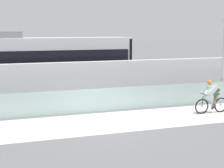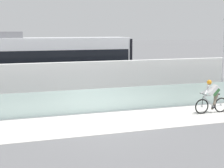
# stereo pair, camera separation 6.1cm
# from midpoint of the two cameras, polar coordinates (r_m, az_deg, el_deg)

# --- Properties ---
(ground_plane) EXTENTS (200.00, 200.00, 0.00)m
(ground_plane) POSITION_cam_midpoint_polar(r_m,az_deg,el_deg) (14.43, -1.61, -6.56)
(ground_plane) COLOR slate
(bike_path_deck) EXTENTS (32.00, 3.20, 0.01)m
(bike_path_deck) POSITION_cam_midpoint_polar(r_m,az_deg,el_deg) (14.43, -1.61, -6.54)
(bike_path_deck) COLOR silver
(bike_path_deck) RESTS_ON ground
(glass_parapet) EXTENTS (32.00, 0.05, 1.14)m
(glass_parapet) POSITION_cam_midpoint_polar(r_m,az_deg,el_deg) (16.02, -3.51, -2.88)
(glass_parapet) COLOR #ADC6C1
(glass_parapet) RESTS_ON ground
(concrete_barrier_wall) EXTENTS (32.00, 0.36, 2.27)m
(concrete_barrier_wall) POSITION_cam_midpoint_polar(r_m,az_deg,el_deg) (17.64, -5.01, 0.09)
(concrete_barrier_wall) COLOR silver
(concrete_barrier_wall) RESTS_ON ground
(tram_rail_near) EXTENTS (32.00, 0.08, 0.01)m
(tram_rail_near) POSITION_cam_midpoint_polar(r_m,az_deg,el_deg) (20.22, -6.58, -2.02)
(tram_rail_near) COLOR #595654
(tram_rail_near) RESTS_ON ground
(tram_rail_far) EXTENTS (32.00, 0.08, 0.01)m
(tram_rail_far) POSITION_cam_midpoint_polar(r_m,az_deg,el_deg) (21.61, -7.35, -1.31)
(tram_rail_far) COLOR #595654
(tram_rail_far) RESTS_ON ground
(tram) EXTENTS (11.06, 2.54, 3.81)m
(tram) POSITION_cam_midpoint_polar(r_m,az_deg,el_deg) (20.35, -12.74, 3.26)
(tram) COLOR silver
(tram) RESTS_ON ground
(cyclist_on_bike) EXTENTS (1.77, 0.58, 1.61)m
(cyclist_on_bike) POSITION_cam_midpoint_polar(r_m,az_deg,el_deg) (16.54, 16.48, -2.11)
(cyclist_on_bike) COLOR black
(cyclist_on_bike) RESTS_ON ground
(lamp_post_antenna) EXTENTS (0.28, 0.28, 5.20)m
(lamp_post_antenna) POSITION_cam_midpoint_polar(r_m,az_deg,el_deg) (19.23, 18.40, 6.87)
(lamp_post_antenna) COLOR gray
(lamp_post_antenna) RESTS_ON ground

